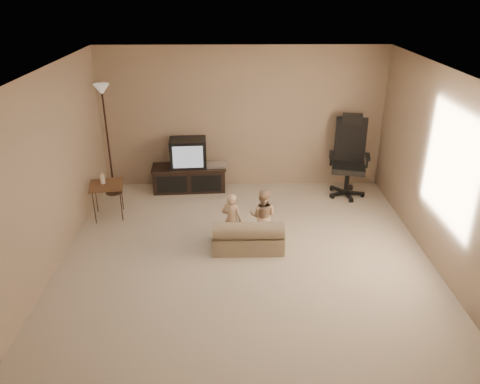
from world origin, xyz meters
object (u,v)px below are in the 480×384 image
object	(u,v)px
tv_stand	(189,169)
toddler_right	(263,216)
side_table	(106,185)
child_sofa	(248,237)
floor_lamp	(105,116)
toddler_left	(231,220)
office_chair	(348,167)

from	to	relation	value
tv_stand	toddler_right	distance (m)	2.21
side_table	child_sofa	size ratio (longest dim) A/B	0.77
tv_stand	toddler_right	size ratio (longest dim) A/B	1.68
floor_lamp	toddler_left	distance (m)	2.98
toddler_right	floor_lamp	bearing A→B (deg)	-19.06
toddler_right	side_table	bearing A→B (deg)	-3.53
office_chair	toddler_right	bearing A→B (deg)	-122.01
office_chair	toddler_left	xyz separation A→B (m)	(-2.03, -1.75, -0.10)
office_chair	child_sofa	xyz separation A→B (m)	(-1.80, -1.87, -0.31)
tv_stand	side_table	xyz separation A→B (m)	(-1.21, -1.04, 0.15)
tv_stand	toddler_left	xyz separation A→B (m)	(0.75, -1.97, 0.01)
toddler_left	tv_stand	bearing A→B (deg)	-52.84
tv_stand	office_chair	distance (m)	2.80
toddler_left	side_table	bearing A→B (deg)	-9.20
office_chair	child_sofa	world-z (taller)	office_chair
office_chair	side_table	world-z (taller)	office_chair
floor_lamp	toddler_left	world-z (taller)	floor_lamp
office_chair	toddler_right	distance (m)	2.28
office_chair	side_table	distance (m)	4.08
child_sofa	toddler_left	distance (m)	0.33
child_sofa	office_chair	bearing A→B (deg)	45.85
toddler_left	toddler_right	bearing A→B (deg)	-149.24
tv_stand	office_chair	bearing A→B (deg)	-8.17
floor_lamp	child_sofa	size ratio (longest dim) A/B	1.94
tv_stand	toddler_right	xyz separation A→B (m)	(1.20, -1.86, 0.01)
side_table	toddler_right	size ratio (longest dim) A/B	0.94
floor_lamp	toddler_left	xyz separation A→B (m)	(2.11, -1.86, -1.00)
side_table	office_chair	bearing A→B (deg)	11.52
toddler_right	tv_stand	bearing A→B (deg)	-41.87
office_chair	side_table	size ratio (longest dim) A/B	1.84
side_table	toddler_left	size ratio (longest dim) A/B	0.94
floor_lamp	side_table	bearing A→B (deg)	-81.10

